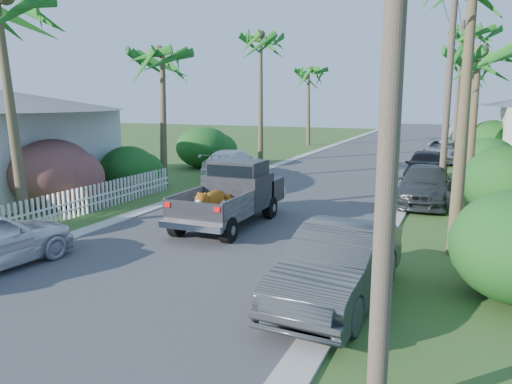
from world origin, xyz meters
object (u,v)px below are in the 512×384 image
at_px(pickup_truck, 234,193).
at_px(parked_car_rd, 443,151).
at_px(palm_l_c, 261,36).
at_px(utility_pole_d, 462,92).
at_px(parked_car_rn, 338,266).
at_px(palm_l_d, 309,70).
at_px(utility_pole_b, 449,85).
at_px(parked_car_rf, 426,167).
at_px(palm_r_d, 475,67).
at_px(parked_car_rm, 425,185).
at_px(parked_car_lf, 233,163).
at_px(palm_r_b, 479,52).
at_px(utility_pole_c, 458,90).
at_px(utility_pole_a, 393,54).
at_px(palm_l_b, 161,52).
at_px(palm_r_c, 472,30).

height_order(pickup_truck, parked_car_rd, pickup_truck).
bearing_deg(parked_car_rd, palm_l_c, -155.98).
height_order(parked_car_rd, utility_pole_d, utility_pole_d).
relative_size(parked_car_rn, palm_l_d, 0.61).
relative_size(pickup_truck, parked_car_rd, 0.99).
distance_m(palm_l_c, utility_pole_b, 15.05).
bearing_deg(utility_pole_d, utility_pole_b, -90.00).
bearing_deg(palm_l_d, palm_l_c, -87.61).
distance_m(parked_car_rf, palm_r_d, 23.57).
bearing_deg(utility_pole_b, parked_car_rn, -96.81).
height_order(parked_car_rm, parked_car_lf, parked_car_rm).
height_order(palm_l_d, palm_r_b, palm_l_d).
relative_size(palm_l_d, palm_r_b, 1.07).
xyz_separation_m(parked_car_rd, palm_r_b, (1.60, -11.28, 5.23)).
xyz_separation_m(parked_car_rf, parked_car_lf, (-9.68, -1.55, -0.11)).
height_order(parked_car_rn, utility_pole_d, utility_pole_d).
bearing_deg(utility_pole_b, palm_r_d, 88.09).
distance_m(parked_car_rd, utility_pole_c, 4.29).
relative_size(parked_car_rd, utility_pole_b, 0.58).
distance_m(parked_car_rm, palm_r_b, 6.07).
xyz_separation_m(pickup_truck, palm_l_d, (-5.97, 27.41, 5.43)).
distance_m(utility_pole_a, utility_pole_d, 45.00).
relative_size(parked_car_rm, palm_l_c, 0.53).
bearing_deg(parked_car_rd, utility_pole_d, 90.73).
bearing_deg(palm_r_b, utility_pole_a, -93.37).
distance_m(pickup_truck, palm_l_d, 28.58).
height_order(utility_pole_b, utility_pole_c, same).
height_order(palm_l_b, palm_l_d, palm_l_d).
distance_m(parked_car_rd, palm_r_d, 15.06).
bearing_deg(utility_pole_a, palm_l_d, 108.58).
xyz_separation_m(pickup_truck, utility_pole_b, (6.13, 6.41, 3.59)).
bearing_deg(parked_car_rm, utility_pole_c, 86.62).
distance_m(pickup_truck, palm_l_c, 17.75).
xyz_separation_m(palm_l_d, utility_pole_c, (12.10, -6.00, -1.84)).
bearing_deg(palm_l_d, utility_pole_b, -60.05).
height_order(parked_car_rd, utility_pole_c, utility_pole_c).
height_order(parked_car_rn, parked_car_rf, parked_car_rf).
bearing_deg(palm_r_c, utility_pole_b, -92.64).
xyz_separation_m(palm_r_b, utility_pole_c, (-1.00, 13.00, -1.35)).
bearing_deg(utility_pole_d, palm_l_b, -111.80).
height_order(parked_car_rd, palm_l_d, palm_l_d).
bearing_deg(parked_car_rf, utility_pole_a, -88.74).
bearing_deg(parked_car_rd, palm_r_b, -79.14).
height_order(parked_car_rf, utility_pole_c, utility_pole_c).
xyz_separation_m(palm_l_d, palm_r_c, (12.70, -8.00, 1.67)).
distance_m(parked_car_rm, utility_pole_b, 3.98).
distance_m(parked_car_lf, palm_l_d, 19.23).
relative_size(parked_car_rf, palm_r_d, 0.59).
relative_size(parked_car_rn, parked_car_rd, 0.91).
bearing_deg(utility_pole_c, utility_pole_b, -90.00).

